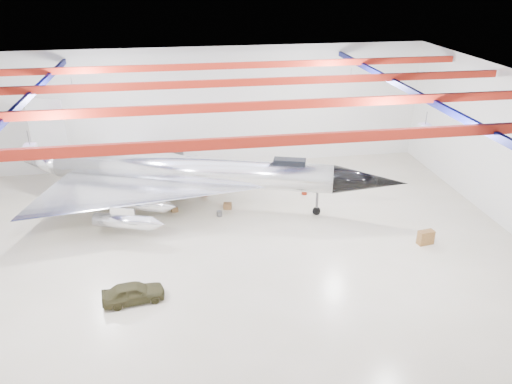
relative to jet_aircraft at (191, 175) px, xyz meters
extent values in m
plane|color=#BBB495|center=(2.27, -6.13, -2.72)|extent=(40.00, 40.00, 0.00)
plane|color=silver|center=(2.27, 8.87, 2.78)|extent=(40.00, 0.00, 40.00)
plane|color=silver|center=(22.27, -6.13, 2.78)|extent=(0.00, 30.00, 30.00)
plane|color=#0A0F38|center=(2.27, -6.13, 8.28)|extent=(40.00, 40.00, 0.00)
cube|color=maroon|center=(2.27, -15.13, 7.68)|extent=(39.50, 0.25, 0.50)
cube|color=maroon|center=(2.27, -9.13, 7.68)|extent=(39.50, 0.25, 0.50)
cube|color=maroon|center=(2.27, -3.13, 7.68)|extent=(39.50, 0.25, 0.50)
cube|color=maroon|center=(2.27, 2.87, 7.68)|extent=(39.50, 0.25, 0.50)
cube|color=#0D104E|center=(-9.73, -6.13, 7.38)|extent=(0.25, 29.50, 0.40)
cube|color=#0D104E|center=(14.27, -6.13, 7.38)|extent=(0.25, 29.50, 0.40)
cube|color=silver|center=(-7.73, -12.13, 6.98)|extent=(0.55, 0.55, 0.25)
cube|color=silver|center=(12.27, -12.13, 6.98)|extent=(0.55, 0.55, 0.25)
cube|color=silver|center=(-7.73, -0.13, 6.98)|extent=(0.55, 0.55, 0.25)
cube|color=silver|center=(12.27, -0.13, 6.98)|extent=(0.55, 0.55, 0.25)
cylinder|color=silver|center=(0.06, -0.02, 0.31)|extent=(21.27, 8.71, 2.17)
cone|color=black|center=(12.94, -4.17, 0.31)|extent=(5.82, 3.72, 2.17)
cone|color=silver|center=(-11.79, 3.80, 0.31)|extent=(3.76, 3.06, 2.17)
cube|color=silver|center=(-10.76, 3.47, 3.13)|extent=(2.92, 1.05, 4.87)
cube|color=black|center=(7.27, -2.35, 1.45)|extent=(2.53, 1.56, 0.54)
cylinder|color=silver|center=(-4.86, -4.69, -1.20)|extent=(4.21, 2.19, 0.97)
cylinder|color=silver|center=(-4.03, -2.11, -1.20)|extent=(4.21, 2.19, 0.97)
cylinder|color=silver|center=(-2.04, 4.07, -1.20)|extent=(4.21, 2.19, 0.97)
cylinder|color=silver|center=(-1.20, 6.65, -1.20)|extent=(4.21, 2.19, 0.97)
cylinder|color=#59595B|center=(9.33, -3.01, -1.74)|extent=(0.19, 0.19, 1.95)
cylinder|color=black|center=(9.33, -3.01, -2.41)|extent=(0.65, 0.41, 0.61)
cylinder|color=#59595B|center=(-4.89, -1.26, -1.74)|extent=(0.19, 0.19, 1.95)
cylinder|color=black|center=(-4.89, -1.26, -2.41)|extent=(0.65, 0.41, 0.61)
cylinder|color=#59595B|center=(-3.23, 3.89, -1.74)|extent=(0.19, 0.19, 1.95)
cylinder|color=black|center=(-3.23, 3.89, -2.41)|extent=(0.65, 0.41, 0.61)
imported|color=#39361C|center=(-3.89, -11.77, -2.12)|extent=(3.67, 1.90, 1.19)
cube|color=brown|center=(15.53, -8.47, -2.22)|extent=(1.16, 0.70, 1.00)
cube|color=olive|center=(-1.42, -0.74, -2.55)|extent=(0.57, 0.50, 0.34)
cube|color=maroon|center=(1.07, 1.83, -2.55)|extent=(0.52, 0.43, 0.34)
cylinder|color=#59595B|center=(1.95, -2.04, -2.52)|extent=(0.51, 0.51, 0.39)
cube|color=olive|center=(2.70, -0.87, -2.49)|extent=(0.73, 0.63, 0.45)
cylinder|color=maroon|center=(9.34, 0.75, -2.51)|extent=(0.59, 0.59, 0.42)
cylinder|color=#59595B|center=(6.19, 4.47, -2.52)|extent=(0.47, 0.47, 0.39)
camera|label=1|loc=(-0.77, -35.91, 14.94)|focal=35.00mm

